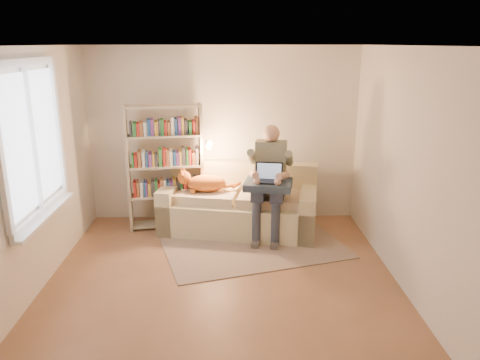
{
  "coord_description": "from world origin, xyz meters",
  "views": [
    {
      "loc": [
        0.1,
        -4.65,
        2.63
      ],
      "look_at": [
        0.22,
        1.0,
        0.96
      ],
      "focal_mm": 35.0,
      "sensor_mm": 36.0,
      "label": 1
    }
  ],
  "objects_px": {
    "laptop": "(271,177)",
    "bookshelf": "(165,161)",
    "person": "(270,175)",
    "sofa": "(239,207)",
    "cat": "(200,182)"
  },
  "relations": [
    {
      "from": "cat",
      "to": "bookshelf",
      "type": "height_order",
      "value": "bookshelf"
    },
    {
      "from": "sofa",
      "to": "cat",
      "type": "xyz_separation_m",
      "value": [
        -0.55,
        -0.04,
        0.38
      ]
    },
    {
      "from": "laptop",
      "to": "bookshelf",
      "type": "height_order",
      "value": "bookshelf"
    },
    {
      "from": "person",
      "to": "laptop",
      "type": "bearing_deg",
      "value": -78.74
    },
    {
      "from": "sofa",
      "to": "bookshelf",
      "type": "distance_m",
      "value": 1.25
    },
    {
      "from": "cat",
      "to": "laptop",
      "type": "xyz_separation_m",
      "value": [
        0.97,
        -0.35,
        0.18
      ]
    },
    {
      "from": "sofa",
      "to": "laptop",
      "type": "distance_m",
      "value": 0.8
    },
    {
      "from": "laptop",
      "to": "bookshelf",
      "type": "distance_m",
      "value": 1.56
    },
    {
      "from": "cat",
      "to": "bookshelf",
      "type": "relative_size",
      "value": 0.46
    },
    {
      "from": "laptop",
      "to": "bookshelf",
      "type": "relative_size",
      "value": 0.22
    },
    {
      "from": "sofa",
      "to": "laptop",
      "type": "height_order",
      "value": "laptop"
    },
    {
      "from": "sofa",
      "to": "person",
      "type": "bearing_deg",
      "value": -19.82
    },
    {
      "from": "person",
      "to": "cat",
      "type": "distance_m",
      "value": 1.0
    },
    {
      "from": "person",
      "to": "laptop",
      "type": "xyz_separation_m",
      "value": [
        0.0,
        -0.14,
        0.02
      ]
    },
    {
      "from": "cat",
      "to": "laptop",
      "type": "bearing_deg",
      "value": -8.96
    }
  ]
}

